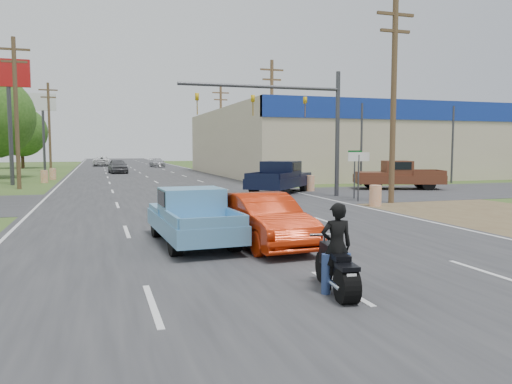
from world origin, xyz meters
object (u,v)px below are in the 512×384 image
object	(u,v)px
rider	(336,251)
navy_pickup	(281,177)
brown_pickup	(396,175)
motorcycle	(337,271)
distant_car_white	(102,161)
distant_car_grey	(118,166)
red_convertible	(263,221)
distant_car_silver	(157,163)
blue_pickup	(191,216)

from	to	relation	value
rider	navy_pickup	xyz separation A→B (m)	(6.46, 20.24, 0.17)
brown_pickup	navy_pickup	bearing A→B (deg)	112.05
motorcycle	brown_pickup	distance (m)	25.35
distant_car_white	distant_car_grey	bearing A→B (deg)	97.33
red_convertible	distant_car_white	xyz separation A→B (m)	(-3.72, 67.13, 0.01)
navy_pickup	distant_car_white	xyz separation A→B (m)	(-10.03, 51.65, -0.24)
navy_pickup	distant_car_white	size ratio (longest dim) A/B	1.11
brown_pickup	distant_car_silver	bearing A→B (deg)	33.33
distant_car_white	distant_car_silver	bearing A→B (deg)	143.87
brown_pickup	distant_car_grey	xyz separation A→B (m)	(-16.88, 27.57, -0.18)
distant_car_grey	navy_pickup	bearing A→B (deg)	-76.98
navy_pickup	distant_car_grey	xyz separation A→B (m)	(-8.56, 27.87, -0.20)
distant_car_silver	rider	bearing A→B (deg)	-98.25
distant_car_silver	red_convertible	bearing A→B (deg)	-98.38
blue_pickup	distant_car_white	world-z (taller)	blue_pickup
motorcycle	blue_pickup	bearing A→B (deg)	113.36
red_convertible	brown_pickup	distance (m)	21.52
distant_car_silver	distant_car_grey	bearing A→B (deg)	-114.35
rider	blue_pickup	size ratio (longest dim) A/B	0.33
blue_pickup	navy_pickup	xyz separation A→B (m)	(8.12, 14.44, 0.17)
brown_pickup	distant_car_white	world-z (taller)	brown_pickup
motorcycle	distant_car_silver	size ratio (longest dim) A/B	0.47
red_convertible	distant_car_white	world-z (taller)	distant_car_white
navy_pickup	distant_car_grey	bearing A→B (deg)	148.56
blue_pickup	brown_pickup	size ratio (longest dim) A/B	0.80
brown_pickup	distant_car_white	distance (m)	54.53
motorcycle	distant_car_grey	world-z (taller)	distant_car_grey
rider	distant_car_silver	distance (m)	65.60
blue_pickup	distant_car_silver	bearing A→B (deg)	81.88
motorcycle	distant_car_grey	xyz separation A→B (m)	(-2.10, 48.16, 0.32)
motorcycle	brown_pickup	world-z (taller)	brown_pickup
rider	brown_pickup	size ratio (longest dim) A/B	0.27
motorcycle	distant_car_white	xyz separation A→B (m)	(-3.56, 71.94, 0.28)
distant_car_grey	distant_car_white	bearing A→B (deg)	89.47
red_convertible	brown_pickup	xyz separation A→B (m)	(14.62, 15.79, 0.23)
navy_pickup	distant_car_grey	world-z (taller)	navy_pickup
motorcycle	distant_car_silver	world-z (taller)	distant_car_silver
navy_pickup	brown_pickup	bearing A→B (deg)	43.57
red_convertible	blue_pickup	distance (m)	2.10
navy_pickup	distant_car_silver	bearing A→B (deg)	134.46
red_convertible	blue_pickup	xyz separation A→B (m)	(-1.82, 1.04, 0.08)
motorcycle	blue_pickup	distance (m)	6.09
blue_pickup	motorcycle	bearing A→B (deg)	-76.73
motorcycle	rider	distance (m)	0.36
distant_car_grey	distant_car_white	world-z (taller)	distant_car_grey
red_convertible	navy_pickup	distance (m)	16.72
rider	distant_car_silver	xyz separation A→B (m)	(4.10, 65.47, -0.18)
navy_pickup	red_convertible	bearing A→B (deg)	-70.66
red_convertible	brown_pickup	size ratio (longest dim) A/B	0.72
navy_pickup	distant_car_silver	world-z (taller)	navy_pickup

